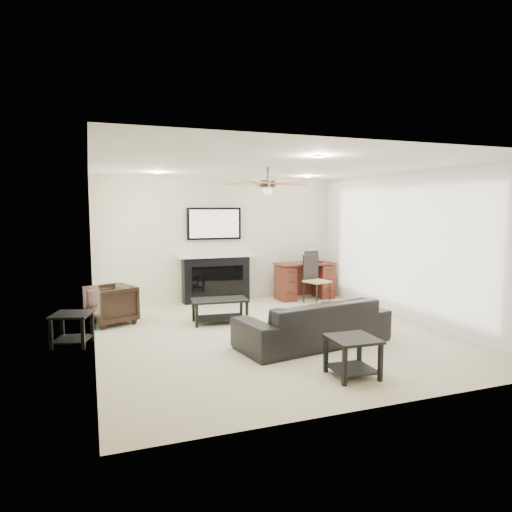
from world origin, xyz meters
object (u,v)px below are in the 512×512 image
at_px(armchair, 110,305).
at_px(coffee_table, 220,311).
at_px(fireplace_unit, 216,255).
at_px(desk, 305,281).
at_px(sofa, 313,322).

xyz_separation_m(armchair, coffee_table, (1.70, -0.55, -0.12)).
bearing_deg(fireplace_unit, coffee_table, -103.25).
bearing_deg(desk, coffee_table, -148.59).
height_order(coffee_table, fireplace_unit, fireplace_unit).
bearing_deg(fireplace_unit, desk, -10.67).
xyz_separation_m(sofa, armchair, (-2.60, 2.15, 0.00)).
distance_m(sofa, coffee_table, 1.84).
relative_size(fireplace_unit, desk, 1.57).
xyz_separation_m(armchair, fireplace_unit, (2.10, 1.15, 0.63)).
bearing_deg(sofa, fireplace_unit, -90.97).
xyz_separation_m(sofa, fireplace_unit, (-0.50, 3.30, 0.64)).
xyz_separation_m(armchair, desk, (3.92, 0.80, 0.06)).
bearing_deg(fireplace_unit, sofa, -81.37).
distance_m(coffee_table, desk, 2.61).
height_order(fireplace_unit, desk, fireplace_unit).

